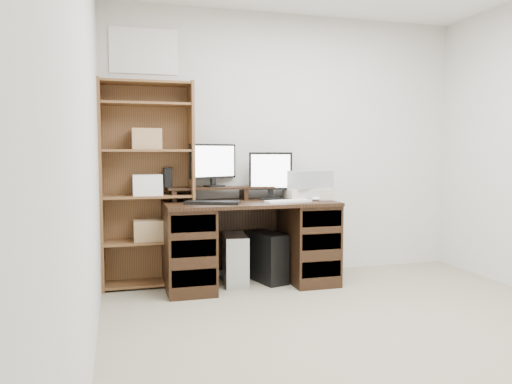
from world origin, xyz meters
name	(u,v)px	position (x,y,z in m)	size (l,w,h in m)	color
room	(399,141)	(0.00, 0.00, 1.25)	(3.54, 4.04, 2.54)	gray
desk	(250,241)	(-0.48, 1.64, 0.39)	(1.50, 0.70, 0.75)	black
riser_shelf	(244,189)	(-0.48, 1.85, 0.84)	(1.40, 0.22, 0.12)	black
monitor_wide	(213,163)	(-0.76, 1.87, 1.09)	(0.46, 0.23, 0.39)	black
monitor_small	(271,174)	(-0.24, 1.77, 0.99)	(0.39, 0.19, 0.43)	black
speaker	(168,178)	(-1.17, 1.88, 0.96)	(0.07, 0.07, 0.18)	black
keyboard_black	(213,203)	(-0.83, 1.51, 0.76)	(0.46, 0.15, 0.03)	black
keyboard_white	(288,201)	(-0.17, 1.47, 0.76)	(0.41, 0.12, 0.02)	white
mouse	(316,199)	(0.12, 1.54, 0.77)	(0.08, 0.05, 0.03)	white
printer	(308,194)	(0.10, 1.70, 0.80)	(0.41, 0.30, 0.10)	beige
basket	(308,179)	(0.10, 1.70, 0.93)	(0.38, 0.27, 0.16)	gray
tower_silver	(235,259)	(-0.60, 1.70, 0.22)	(0.20, 0.45, 0.45)	#ADB0B4
tower_black	(267,257)	(-0.30, 1.71, 0.23)	(0.31, 0.49, 0.45)	black
bookshelf	(147,183)	(-1.35, 1.86, 0.92)	(0.80, 0.30, 1.80)	brown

